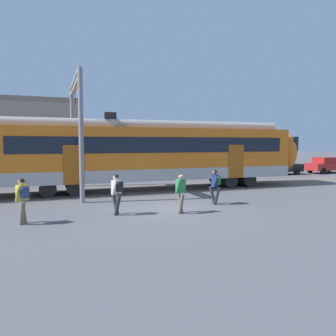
{
  "coord_description": "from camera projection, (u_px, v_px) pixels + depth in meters",
  "views": [
    {
      "loc": [
        -4.8,
        -13.33,
        2.91
      ],
      "look_at": [
        1.01,
        2.78,
        1.6
      ],
      "focal_mm": 35.0,
      "sensor_mm": 36.0,
      "label": 1
    }
  ],
  "objects": [
    {
      "name": "ground_plane",
      "position": [
        168.0,
        209.0,
        14.35
      ],
      "size": [
        160.0,
        160.0,
        0.0
      ],
      "primitive_type": "plane",
      "color": "#515156"
    },
    {
      "name": "commuter_train",
      "position": [
        3.0,
        155.0,
        17.52
      ],
      "size": [
        38.05,
        3.07,
        4.73
      ],
      "color": "#B2ADA8",
      "rests_on": "ground"
    },
    {
      "name": "pedestrian_yellow",
      "position": [
        23.0,
        197.0,
        11.69
      ],
      "size": [
        0.5,
        0.71,
        1.67
      ],
      "color": "#6B6051",
      "rests_on": "ground"
    },
    {
      "name": "pedestrian_white",
      "position": [
        117.0,
        191.0,
        13.2
      ],
      "size": [
        0.51,
        0.7,
        1.67
      ],
      "color": "#28282D",
      "rests_on": "ground"
    },
    {
      "name": "pedestrian_green",
      "position": [
        181.0,
        190.0,
        13.53
      ],
      "size": [
        0.53,
        0.71,
        1.67
      ],
      "color": "#6B6051",
      "rests_on": "ground"
    },
    {
      "name": "pedestrian_navy",
      "position": [
        215.0,
        184.0,
        15.46
      ],
      "size": [
        0.5,
        0.68,
        1.67
      ],
      "color": "#28282D",
      "rests_on": "ground"
    },
    {
      "name": "parked_car_black",
      "position": [
        280.0,
        166.0,
        30.14
      ],
      "size": [
        4.06,
        1.88,
        1.54
      ],
      "color": "black",
      "rests_on": "ground"
    },
    {
      "name": "parked_car_red",
      "position": [
        326.0,
        165.0,
        31.7
      ],
      "size": [
        4.09,
        1.93,
        1.54
      ],
      "color": "#B22323",
      "rests_on": "ground"
    },
    {
      "name": "catenary_gantry",
      "position": [
        76.0,
        118.0,
        18.67
      ],
      "size": [
        0.24,
        6.64,
        6.53
      ],
      "color": "gray",
      "rests_on": "ground"
    }
  ]
}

